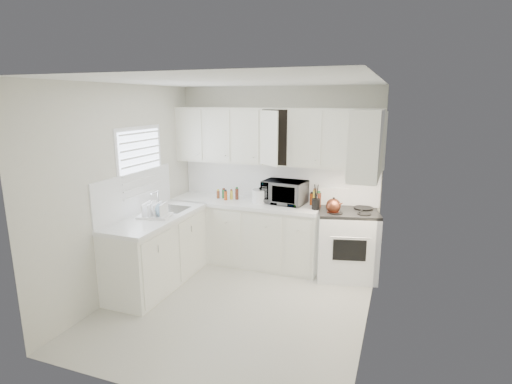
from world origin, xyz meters
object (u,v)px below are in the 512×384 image
at_px(tea_kettle, 333,205).
at_px(rice_cooker, 260,195).
at_px(stove, 347,235).
at_px(utensil_crock, 316,197).
at_px(microwave, 285,190).
at_px(dish_rack, 154,209).

xyz_separation_m(tea_kettle, rice_cooker, (-1.09, 0.15, 0.01)).
bearing_deg(stove, utensil_crock, 178.89).
bearing_deg(utensil_crock, rice_cooker, 173.88).
bearing_deg(stove, microwave, 161.20).
height_order(stove, rice_cooker, stove).
xyz_separation_m(stove, dish_rack, (-2.28, -1.17, 0.45)).
height_order(stove, microwave, microwave).
distance_m(stove, microwave, 1.08).
distance_m(tea_kettle, utensil_crock, 0.27).
xyz_separation_m(tea_kettle, dish_rack, (-2.10, -1.01, 0.00)).
height_order(rice_cooker, dish_rack, rice_cooker).
xyz_separation_m(stove, rice_cooker, (-1.27, -0.01, 0.46)).
bearing_deg(utensil_crock, tea_kettle, -14.52).
bearing_deg(rice_cooker, tea_kettle, 4.00).
height_order(microwave, utensil_crock, microwave).
height_order(tea_kettle, utensil_crock, utensil_crock).
bearing_deg(rice_cooker, utensil_crock, 5.95).
bearing_deg(utensil_crock, stove, 12.63).
relative_size(microwave, dish_rack, 1.53).
distance_m(stove, rice_cooker, 1.35).
bearing_deg(tea_kettle, utensil_crock, -179.41).
relative_size(stove, microwave, 2.03).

